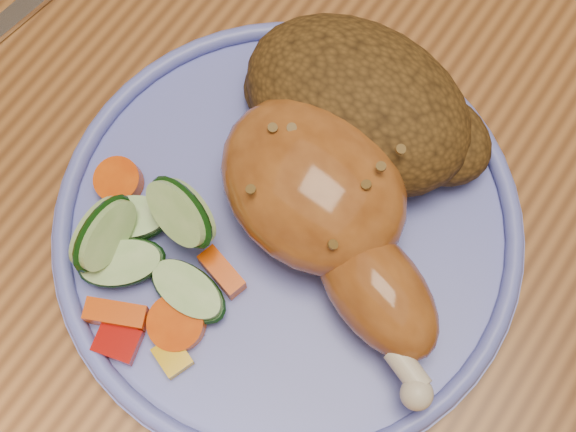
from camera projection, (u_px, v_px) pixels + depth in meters
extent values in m
plane|color=brown|center=(367.00, 361.00, 1.17)|extent=(4.00, 4.00, 0.00)
cube|color=brown|center=(478.00, 154.00, 0.49)|extent=(0.90, 1.40, 0.04)
cylinder|color=#4C2D16|center=(414.00, 44.00, 1.12)|extent=(0.04, 0.04, 0.41)
cylinder|color=#636CD4|center=(288.00, 229.00, 0.44)|extent=(0.26, 0.26, 0.01)
torus|color=#636CD4|center=(288.00, 222.00, 0.43)|extent=(0.25, 0.25, 0.01)
ellipsoid|color=#A75A23|center=(313.00, 184.00, 0.41)|extent=(0.13, 0.11, 0.06)
ellipsoid|color=#A75A23|center=(377.00, 289.00, 0.40)|extent=(0.09, 0.07, 0.04)
sphere|color=beige|center=(417.00, 394.00, 0.38)|extent=(0.02, 0.02, 0.02)
ellipsoid|color=#4F3313|center=(358.00, 104.00, 0.43)|extent=(0.13, 0.10, 0.06)
ellipsoid|color=#4F3313|center=(434.00, 137.00, 0.44)|extent=(0.07, 0.05, 0.04)
ellipsoid|color=#4F3313|center=(290.00, 92.00, 0.45)|extent=(0.05, 0.05, 0.03)
cube|color=#A50A05|center=(118.00, 342.00, 0.41)|extent=(0.03, 0.02, 0.01)
cube|color=#E5A507|center=(173.00, 357.00, 0.41)|extent=(0.02, 0.02, 0.01)
cylinder|color=#FA5A08|center=(119.00, 181.00, 0.44)|extent=(0.03, 0.03, 0.02)
cube|color=#FA5A08|center=(116.00, 315.00, 0.41)|extent=(0.03, 0.02, 0.01)
cube|color=#FA5A08|center=(222.00, 272.00, 0.42)|extent=(0.03, 0.02, 0.01)
cylinder|color=#FA5A08|center=(177.00, 323.00, 0.41)|extent=(0.03, 0.03, 0.01)
cylinder|color=#BCDF91|center=(103.00, 233.00, 0.41)|extent=(0.04, 0.04, 0.04)
cylinder|color=#BCDF91|center=(130.00, 219.00, 0.43)|extent=(0.06, 0.06, 0.02)
cylinder|color=#BCDF91|center=(122.00, 263.00, 0.42)|extent=(0.06, 0.06, 0.02)
cylinder|color=#BCDF91|center=(188.00, 291.00, 0.41)|extent=(0.04, 0.04, 0.02)
cylinder|color=#BCDF91|center=(181.00, 212.00, 0.41)|extent=(0.05, 0.05, 0.04)
cube|color=silver|center=(2.00, 26.00, 0.49)|extent=(0.03, 0.12, 0.00)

